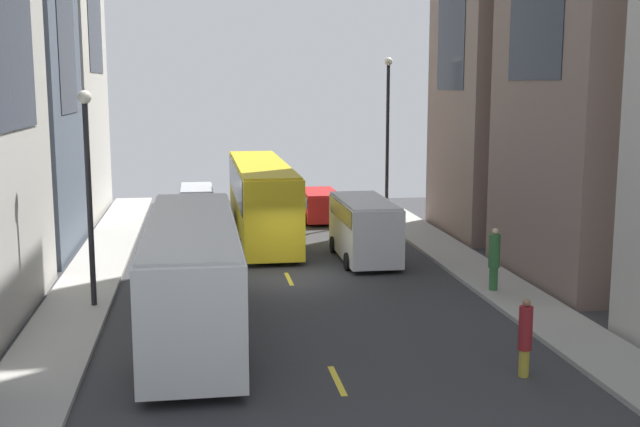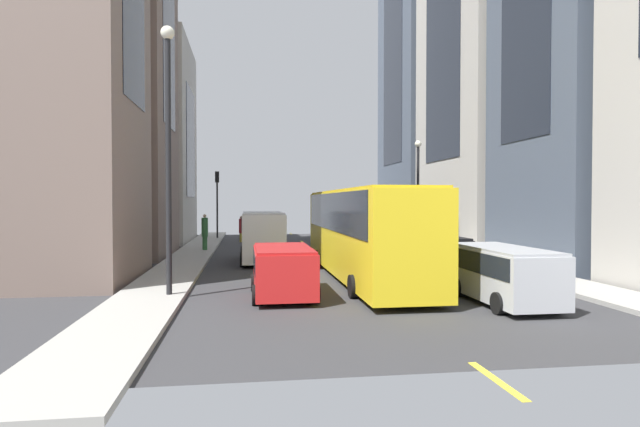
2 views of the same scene
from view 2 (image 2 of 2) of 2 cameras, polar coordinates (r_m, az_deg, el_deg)
name	(u,v)px [view 2 (image 2 of 2)]	position (r m, az deg, el deg)	size (l,w,h in m)	color
ground_plane	(322,256)	(29.92, 0.21, -4.69)	(40.98, 40.98, 0.00)	#333335
sidewalk_west	(444,253)	(31.82, 13.50, -4.23)	(2.23, 44.00, 0.15)	#9E9B93
sidewalk_east	(190,257)	(29.76, -14.03, -4.61)	(2.23, 44.00, 0.15)	#9E9B93
lane_stripe_0	(291,234)	(50.72, -3.23, -2.23)	(0.16, 2.00, 0.01)	yellow
lane_stripe_1	(302,242)	(40.29, -1.95, -3.14)	(0.16, 2.00, 0.01)	yellow
lane_stripe_2	(322,256)	(29.92, 0.21, -4.67)	(0.16, 2.00, 0.01)	yellow
lane_stripe_3	(363,285)	(19.67, 4.69, -7.80)	(0.16, 2.00, 0.01)	yellow
lane_stripe_4	(496,380)	(9.97, 18.80, -16.92)	(0.16, 2.00, 0.01)	yellow
building_west_0	(431,76)	(49.48, 12.13, 14.55)	(7.30, 10.47, 28.98)	#4C5666
building_west_1	(512,54)	(39.15, 20.28, 16.06)	(9.95, 10.84, 26.30)	#B7B2A8
building_east_0	(134,142)	(43.62, -19.74, 7.38)	(8.72, 10.54, 15.60)	#B7B2A8
city_bus_white	(360,218)	(36.17, 4.41, -0.47)	(2.80, 11.86, 3.35)	silver
streetcar_yellow	(361,226)	(21.21, 4.54, -1.39)	(2.70, 13.82, 3.59)	yellow
delivery_van_white	(263,233)	(26.76, -6.33, -2.15)	(2.25, 5.50, 2.58)	white
car_red_0	(283,268)	(17.08, -4.08, -5.94)	(2.04, 4.03, 1.64)	red
car_black_1	(432,253)	(21.66, 12.16, -4.27)	(1.97, 4.21, 1.74)	black
car_silver_2	(503,271)	(16.83, 19.45, -5.93)	(1.92, 4.46, 1.73)	#B7BABF
pedestrian_crossing_near	(205,231)	(32.82, -12.53, -1.90)	(0.40, 0.40, 2.20)	#336B38
pedestrian_walking_far	(241,228)	(40.42, -8.65, -1.64)	(0.35, 0.35, 2.02)	gold
traffic_light_near_corner	(217,191)	(43.43, -11.22, 2.39)	(0.32, 0.44, 5.45)	black
streetlamp_near	(168,134)	(17.38, -16.32, 8.32)	(0.44, 0.44, 8.54)	black
streetlamp_far	(418,182)	(34.36, 10.70, 3.43)	(0.44, 0.44, 6.95)	black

